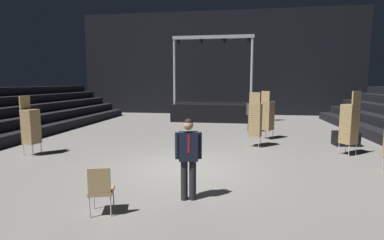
% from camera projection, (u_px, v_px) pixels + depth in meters
% --- Properties ---
extents(ground_plane, '(22.00, 30.00, 0.10)m').
position_uv_depth(ground_plane, '(184.00, 169.00, 8.58)').
color(ground_plane, slate).
extents(arena_end_wall, '(22.00, 0.30, 8.00)m').
position_uv_depth(arena_end_wall, '(218.00, 63.00, 22.76)').
color(arena_end_wall, black).
rests_on(arena_end_wall, ground_plane).
extents(stage_riser, '(5.28, 2.93, 5.35)m').
position_uv_depth(stage_riser, '(213.00, 110.00, 19.34)').
color(stage_riser, black).
rests_on(stage_riser, ground_plane).
extents(man_with_tie, '(0.57, 0.31, 1.75)m').
position_uv_depth(man_with_tie, '(188.00, 154.00, 6.09)').
color(man_with_tie, black).
rests_on(man_with_tie, ground_plane).
extents(chair_stack_front_left, '(0.51, 0.51, 2.05)m').
position_uv_depth(chair_stack_front_left, '(31.00, 126.00, 9.95)').
color(chair_stack_front_left, '#B2B5BA').
rests_on(chair_stack_front_left, ground_plane).
extents(chair_stack_front_right, '(0.61, 0.61, 2.22)m').
position_uv_depth(chair_stack_front_right, '(349.00, 123.00, 9.93)').
color(chair_stack_front_right, '#B2B5BA').
rests_on(chair_stack_front_right, ground_plane).
extents(chair_stack_mid_left, '(0.55, 0.55, 2.14)m').
position_uv_depth(chair_stack_mid_left, '(255.00, 120.00, 11.24)').
color(chair_stack_mid_left, '#B2B5BA').
rests_on(chair_stack_mid_left, ground_plane).
extents(chair_stack_mid_centre, '(0.62, 0.62, 2.14)m').
position_uv_depth(chair_stack_mid_centre, '(267.00, 115.00, 12.81)').
color(chair_stack_mid_centre, '#B2B5BA').
rests_on(chair_stack_mid_centre, ground_plane).
extents(crew_worker_near_stage, '(0.46, 0.48, 1.75)m').
position_uv_depth(crew_worker_near_stage, '(251.00, 113.00, 14.67)').
color(crew_worker_near_stage, black).
rests_on(crew_worker_near_stage, ground_plane).
extents(equipment_road_case, '(0.95, 0.67, 0.56)m').
position_uv_depth(equipment_road_case, '(346.00, 139.00, 11.56)').
color(equipment_road_case, black).
rests_on(equipment_road_case, ground_plane).
extents(loose_chair_near_man, '(0.54, 0.54, 0.95)m').
position_uv_depth(loose_chair_near_man, '(101.00, 187.00, 5.45)').
color(loose_chair_near_man, '#B2B5BA').
rests_on(loose_chair_near_man, ground_plane).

